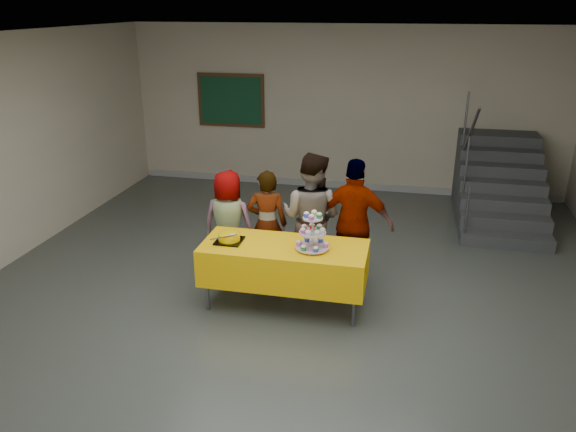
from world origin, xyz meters
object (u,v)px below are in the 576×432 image
at_px(staircase, 497,186).
at_px(schoolchild_d, 355,224).
at_px(schoolchild_b, 267,224).
at_px(cupcake_stand, 312,234).
at_px(schoolchild_a, 229,223).
at_px(schoolchild_c, 311,217).
at_px(bear_cake, 229,237).
at_px(bake_table, 284,262).
at_px(noticeboard, 231,100).

bearing_deg(staircase, schoolchild_d, -124.45).
height_order(schoolchild_b, schoolchild_d, schoolchild_d).
relative_size(cupcake_stand, schoolchild_a, 0.32).
relative_size(schoolchild_c, schoolchild_d, 1.02).
bearing_deg(schoolchild_d, schoolchild_b, 4.89).
bearing_deg(bear_cake, staircase, 47.70).
bearing_deg(bear_cake, schoolchild_d, 29.02).
distance_m(bake_table, schoolchild_c, 0.84).
height_order(bear_cake, noticeboard, noticeboard).
height_order(bake_table, schoolchild_c, schoolchild_c).
relative_size(schoolchild_d, noticeboard, 1.25).
relative_size(cupcake_stand, staircase, 0.19).
height_order(bake_table, schoolchild_b, schoolchild_b).
relative_size(cupcake_stand, schoolchild_d, 0.27).
distance_m(bear_cake, schoolchild_c, 1.14).
xyz_separation_m(schoolchild_d, staircase, (2.06, 3.01, -0.32)).
distance_m(bake_table, staircase, 4.66).
height_order(schoolchild_c, schoolchild_d, schoolchild_c).
bearing_deg(bear_cake, schoolchild_a, 108.92).
xyz_separation_m(bake_table, schoolchild_a, (-0.89, 0.71, 0.14)).
bearing_deg(noticeboard, bake_table, -65.64).
height_order(schoolchild_c, staircase, staircase).
relative_size(cupcake_stand, schoolchild_c, 0.27).
bearing_deg(schoolchild_d, staircase, -119.06).
distance_m(schoolchild_a, noticeboard, 4.13).
height_order(schoolchild_b, staircase, staircase).
bearing_deg(schoolchild_d, noticeboard, -48.65).
relative_size(schoolchild_a, schoolchild_c, 0.83).
distance_m(cupcake_stand, bear_cake, 0.98).
xyz_separation_m(cupcake_stand, schoolchild_a, (-1.22, 0.75, -0.26)).
distance_m(schoolchild_a, schoolchild_d, 1.62).
bearing_deg(schoolchild_a, schoolchild_b, -176.14).
relative_size(bake_table, schoolchild_b, 1.33).
bearing_deg(staircase, noticeboard, 170.22).
relative_size(schoolchild_a, noticeboard, 1.06).
relative_size(schoolchild_b, schoolchild_c, 0.85).
bearing_deg(schoolchild_c, schoolchild_a, 17.90).
relative_size(bake_table, staircase, 0.78).
bearing_deg(staircase, bake_table, -126.70).
relative_size(bear_cake, staircase, 0.15).
xyz_separation_m(schoolchild_b, schoolchild_d, (1.11, -0.01, 0.10)).
xyz_separation_m(cupcake_stand, staircase, (2.45, 3.77, -0.46)).
height_order(bear_cake, schoolchild_d, schoolchild_d).
xyz_separation_m(bake_table, bear_cake, (-0.64, -0.03, 0.27)).
height_order(cupcake_stand, schoolchild_b, schoolchild_b).
distance_m(bake_table, cupcake_stand, 0.52).
distance_m(schoolchild_d, noticeboard, 4.81).
xyz_separation_m(cupcake_stand, schoolchild_d, (0.39, 0.77, -0.14)).
bearing_deg(schoolchild_d, bake_table, 50.63).
distance_m(cupcake_stand, staircase, 4.52).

